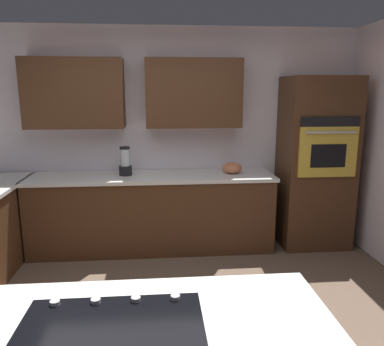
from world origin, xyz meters
The scene contains 9 objects.
ground_plane centered at (0.00, 0.00, 0.00)m, with size 14.00×14.00×0.00m, color brown.
wall_back centered at (0.07, -2.04, 1.44)m, with size 6.00×0.44×2.60m.
lower_cabinets_back centered at (0.10, -1.72, 0.43)m, with size 2.80×0.60×0.86m, color #472B19.
countertop_back centered at (0.10, -1.72, 0.88)m, with size 2.84×0.64×0.04m, color silver.
island_top centered at (0.21, 1.22, 0.88)m, with size 1.89×0.92×0.04m, color silver.
wall_oven centered at (-1.85, -1.72, 1.01)m, with size 0.80×0.66×2.02m.
cooktop centered at (0.21, 1.21, 0.91)m, with size 0.76×0.56×0.03m.
blender centered at (0.40, -1.75, 1.04)m, with size 0.15×0.15×0.33m.
mixing_bowl centered at (-0.85, -1.75, 0.97)m, with size 0.24×0.24×0.13m, color #CC724C.
Camera 1 is at (-0.00, 2.56, 1.85)m, focal length 35.28 mm.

